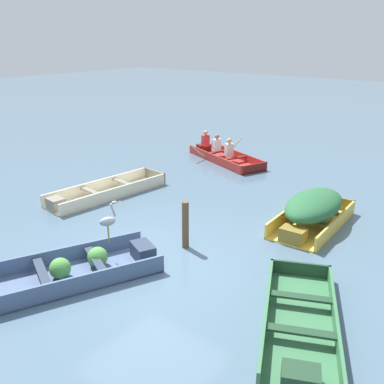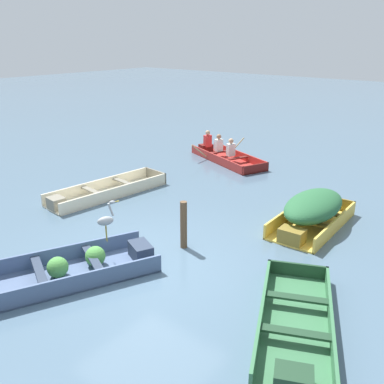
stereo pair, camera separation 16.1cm
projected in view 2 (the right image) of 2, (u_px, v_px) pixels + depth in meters
ground_plane at (148, 263)px, 8.55m from camera, size 80.00×80.00×0.00m
dinghy_slate_blue_foreground at (76, 268)px, 8.07m from camera, size 2.45×3.50×0.43m
skiff_green_near_moored at (295, 326)px, 6.52m from camera, size 2.27×3.18×0.30m
skiff_yellow_mid_moored at (313, 209)px, 10.01m from camera, size 1.30×2.71×0.81m
skiff_cream_far_moored at (104, 192)px, 12.08m from camera, size 1.32×3.65×0.34m
rowboat_red_with_crew at (224, 155)px, 15.59m from camera, size 3.52×2.40×0.88m
heron_on_dinghy at (106, 220)px, 8.33m from camera, size 0.27×0.44×0.84m
mooring_post at (184, 225)px, 9.00m from camera, size 0.15×0.15×1.05m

